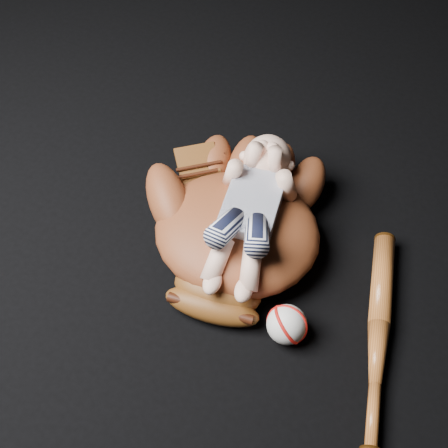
{
  "coord_description": "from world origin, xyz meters",
  "views": [
    {
      "loc": [
        0.36,
        -0.52,
        1.13
      ],
      "look_at": [
        -0.01,
        0.18,
        0.08
      ],
      "focal_mm": 50.0,
      "sensor_mm": 36.0,
      "label": 1
    }
  ],
  "objects": [
    {
      "name": "baseball",
      "position": [
        0.2,
        0.05,
        0.04
      ],
      "size": [
        0.11,
        0.11,
        0.08
      ],
      "primitive_type": "sphere",
      "rotation": [
        0.0,
        0.0,
        -0.43
      ],
      "color": "silver",
      "rests_on": "ground"
    },
    {
      "name": "baseball_bat",
      "position": [
        0.36,
        0.12,
        0.02
      ],
      "size": [
        0.18,
        0.47,
        0.04
      ],
      "primitive_type": null,
      "rotation": [
        0.0,
        0.0,
        0.29
      ],
      "color": "#A2521F",
      "rests_on": "ground"
    },
    {
      "name": "newborn_baby",
      "position": [
        0.03,
        0.19,
        0.14
      ],
      "size": [
        0.26,
        0.42,
        0.16
      ],
      "primitive_type": null,
      "rotation": [
        0.0,
        0.0,
        0.22
      ],
      "color": "beige",
      "rests_on": "baseball_glove"
    },
    {
      "name": "baseball_glove",
      "position": [
        0.01,
        0.19,
        0.08
      ],
      "size": [
        0.53,
        0.57,
        0.16
      ],
      "primitive_type": null,
      "rotation": [
        0.0,
        0.0,
        0.19
      ],
      "color": "#602A14",
      "rests_on": "ground"
    }
  ]
}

